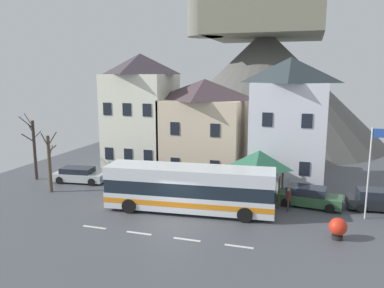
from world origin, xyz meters
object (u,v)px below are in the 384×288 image
at_px(townhouse_00, 141,114).
at_px(harbour_buoy, 338,227).
at_px(hilltop_castle, 263,80).
at_px(parked_car_02, 308,197).
at_px(parked_car_03, 137,178).
at_px(public_bench, 237,185).
at_px(pedestrian_01, 289,197).
at_px(flagpole, 371,166).
at_px(townhouse_01, 204,128).
at_px(pedestrian_00, 253,196).
at_px(bare_tree_01, 50,162).
at_px(transit_bus, 189,189).
at_px(parked_car_01, 79,175).
at_px(townhouse_02, 288,122).
at_px(bus_shelter, 259,160).
at_px(parked_car_00, 381,200).
at_px(bare_tree_00, 34,148).

bearing_deg(townhouse_00, harbour_buoy, -32.74).
height_order(hilltop_castle, parked_car_02, hilltop_castle).
xyz_separation_m(parked_car_03, public_bench, (8.39, 1.11, -0.19)).
bearing_deg(pedestrian_01, flagpole, 0.73).
bearing_deg(townhouse_01, pedestrian_00, -52.57).
height_order(parked_car_02, public_bench, parked_car_02).
height_order(hilltop_castle, pedestrian_00, hilltop_castle).
relative_size(public_bench, bare_tree_01, 0.36).
height_order(townhouse_00, townhouse_01, townhouse_00).
distance_m(transit_bus, parked_car_01, 12.08).
distance_m(townhouse_00, parked_car_01, 8.04).
relative_size(hilltop_castle, parked_car_02, 6.96).
distance_m(townhouse_02, pedestrian_00, 8.31).
xyz_separation_m(townhouse_00, pedestrian_00, (11.76, -7.18, -4.72)).
relative_size(townhouse_00, parked_car_02, 2.41).
xyz_separation_m(townhouse_00, harbour_buoy, (17.15, -11.03, -4.88)).
relative_size(bus_shelter, parked_car_01, 0.81).
bearing_deg(harbour_buoy, bare_tree_01, 172.68).
relative_size(townhouse_00, harbour_buoy, 8.83).
distance_m(townhouse_00, parked_car_00, 21.47).
distance_m(hilltop_castle, bare_tree_00, 31.87).
distance_m(hilltop_castle, transit_bus, 30.95).
distance_m(parked_car_03, bare_tree_00, 9.74).
height_order(hilltop_castle, public_bench, hilltop_castle).
relative_size(bus_shelter, bare_tree_01, 0.77).
bearing_deg(hilltop_castle, parked_car_00, -66.35).
xyz_separation_m(townhouse_00, townhouse_01, (6.18, 0.11, -1.15)).
distance_m(transit_bus, bare_tree_01, 11.97).
bearing_deg(hilltop_castle, public_bench, -87.54).
distance_m(hilltop_castle, bus_shelter, 26.94).
xyz_separation_m(townhouse_01, pedestrian_01, (8.00, -7.27, -3.47)).
bearing_deg(pedestrian_00, bus_shelter, 86.74).
xyz_separation_m(townhouse_01, bare_tree_00, (-14.07, -5.66, -1.59)).
height_order(parked_car_00, pedestrian_01, pedestrian_01).
distance_m(pedestrian_01, flagpole, 5.60).
height_order(bus_shelter, flagpole, flagpole).
bearing_deg(public_bench, pedestrian_01, -40.60).
bearing_deg(bare_tree_00, public_bench, 6.45).
relative_size(parked_car_02, harbour_buoy, 3.67).
distance_m(townhouse_00, pedestrian_00, 14.57).
distance_m(townhouse_00, parked_car_02, 17.22).
distance_m(parked_car_03, public_bench, 8.47).
distance_m(parked_car_00, flagpole, 3.68).
bearing_deg(parked_car_02, public_bench, 165.83).
bearing_deg(pedestrian_00, townhouse_01, 127.43).
bearing_deg(parked_car_02, transit_bus, -148.71).
xyz_separation_m(hilltop_castle, pedestrian_01, (5.29, -28.12, -7.48)).
bearing_deg(townhouse_01, parked_car_00, -20.12).
relative_size(parked_car_03, bare_tree_00, 0.78).
bearing_deg(bus_shelter, parked_car_01, 179.64).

